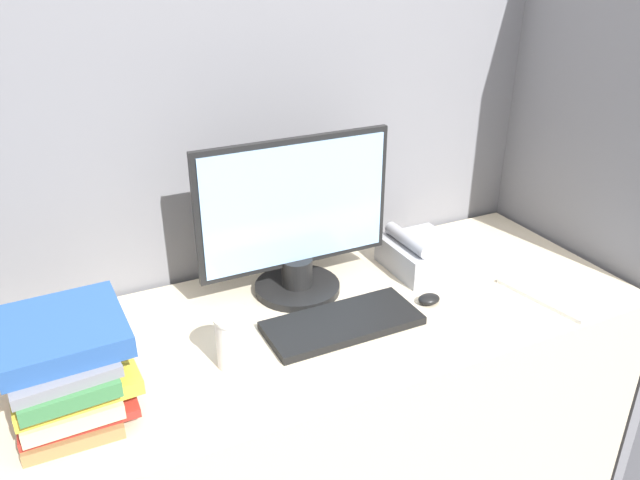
{
  "coord_description": "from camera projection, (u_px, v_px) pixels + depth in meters",
  "views": [
    {
      "loc": [
        -0.6,
        -0.85,
        1.61
      ],
      "look_at": [
        -0.01,
        0.35,
        0.96
      ],
      "focal_mm": 35.0,
      "sensor_mm": 36.0,
      "label": 1
    }
  ],
  "objects": [
    {
      "name": "cubicle_panel_rear",
      "position": [
        275.0,
        217.0,
        1.79
      ],
      "size": [
        2.0,
        0.04,
        1.77
      ],
      "color": "slate",
      "rests_on": "ground_plane"
    },
    {
      "name": "cubicle_panel_right",
      "position": [
        576.0,
        207.0,
        1.86
      ],
      "size": [
        0.04,
        0.7,
        1.77
      ],
      "color": "slate",
      "rests_on": "ground_plane"
    },
    {
      "name": "desk",
      "position": [
        330.0,
        431.0,
        1.72
      ],
      "size": [
        1.6,
        0.64,
        0.76
      ],
      "color": "beige",
      "rests_on": "ground_plane"
    },
    {
      "name": "monitor",
      "position": [
        296.0,
        226.0,
        1.58
      ],
      "size": [
        0.51,
        0.23,
        0.42
      ],
      "color": "black",
      "rests_on": "desk"
    },
    {
      "name": "keyboard",
      "position": [
        341.0,
        323.0,
        1.5
      ],
      "size": [
        0.38,
        0.16,
        0.02
      ],
      "color": "black",
      "rests_on": "desk"
    },
    {
      "name": "mouse",
      "position": [
        429.0,
        299.0,
        1.6
      ],
      "size": [
        0.06,
        0.05,
        0.02
      ],
      "color": "black",
      "rests_on": "desk"
    },
    {
      "name": "coffee_cup",
      "position": [
        235.0,
        340.0,
        1.35
      ],
      "size": [
        0.09,
        0.09,
        0.12
      ],
      "color": "white",
      "rests_on": "desk"
    },
    {
      "name": "book_stack",
      "position": [
        64.0,
        366.0,
        1.2
      ],
      "size": [
        0.24,
        0.32,
        0.2
      ],
      "color": "olive",
      "rests_on": "desk"
    },
    {
      "name": "desk_telephone",
      "position": [
        421.0,
        254.0,
        1.75
      ],
      "size": [
        0.19,
        0.21,
        0.12
      ],
      "color": "#99999E",
      "rests_on": "desk"
    },
    {
      "name": "paper_pile",
      "position": [
        565.0,
        287.0,
        1.66
      ],
      "size": [
        0.28,
        0.29,
        0.01
      ],
      "color": "white",
      "rests_on": "desk"
    }
  ]
}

